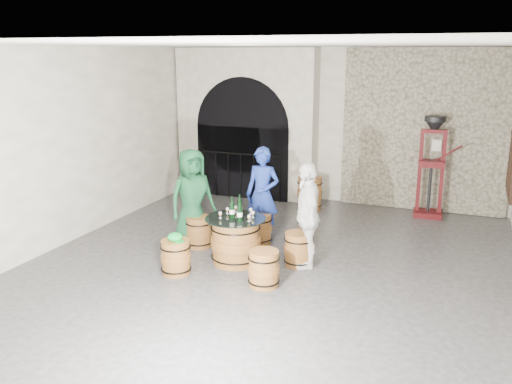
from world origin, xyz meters
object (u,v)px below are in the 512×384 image
at_px(barrel_stool_near_right, 264,269).
at_px(wine_bottle_right, 240,207).
at_px(person_green, 192,197).
at_px(barrel_stool_right, 298,249).
at_px(corking_press, 432,159).
at_px(side_barrel, 310,193).
at_px(wine_bottle_left, 232,210).
at_px(barrel_stool_near_left, 176,257).
at_px(wine_bottle_center, 240,212).
at_px(barrel_table, 236,241).
at_px(person_white, 307,215).
at_px(person_blue, 263,195).
at_px(barrel_stool_left, 199,232).
at_px(barrel_stool_far, 259,228).

relative_size(barrel_stool_near_right, wine_bottle_right, 1.56).
xyz_separation_m(barrel_stool_near_right, person_green, (-1.68, 1.14, 0.55)).
distance_m(barrel_stool_right, corking_press, 3.78).
bearing_deg(side_barrel, wine_bottle_left, -95.20).
xyz_separation_m(barrel_stool_near_left, person_green, (-0.36, 1.21, 0.55)).
height_order(wine_bottle_left, wine_bottle_center, same).
relative_size(barrel_table, person_green, 0.57).
bearing_deg(corking_press, barrel_stool_near_left, -130.03).
relative_size(barrel_stool_right, side_barrel, 0.75).
bearing_deg(corking_press, barrel_stool_near_right, -117.07).
xyz_separation_m(person_green, person_white, (2.02, -0.23, -0.01)).
distance_m(person_blue, wine_bottle_center, 1.22).
bearing_deg(person_white, barrel_stool_left, -117.52).
relative_size(person_white, side_barrel, 2.32).
bearing_deg(wine_bottle_left, barrel_stool_near_left, -130.60).
bearing_deg(barrel_stool_near_left, barrel_stool_far, 68.80).
xyz_separation_m(barrel_table, person_white, (1.03, 0.27, 0.44)).
xyz_separation_m(barrel_stool_right, wine_bottle_right, (-0.91, -0.10, 0.59)).
bearing_deg(barrel_stool_near_left, wine_bottle_left, 49.40).
distance_m(person_green, person_white, 2.03).
distance_m(barrel_stool_left, barrel_stool_far, 1.00).
relative_size(person_blue, wine_bottle_right, 4.91).
bearing_deg(wine_bottle_center, barrel_table, 135.65).
distance_m(person_white, wine_bottle_left, 1.12).
distance_m(person_blue, wine_bottle_left, 1.12).
bearing_deg(barrel_stool_right, wine_bottle_left, -164.42).
bearing_deg(corking_press, barrel_stool_right, -119.44).
xyz_separation_m(barrel_table, wine_bottle_center, (0.12, -0.12, 0.49)).
height_order(barrel_stool_near_left, corking_press, corking_press).
distance_m(barrel_stool_near_right, barrel_stool_near_left, 1.33).
relative_size(barrel_table, barrel_stool_near_left, 1.80).
relative_size(person_green, wine_bottle_center, 4.93).
distance_m(barrel_stool_near_left, wine_bottle_left, 1.07).
distance_m(wine_bottle_right, side_barrel, 3.07).
height_order(barrel_stool_far, wine_bottle_center, wine_bottle_center).
distance_m(barrel_stool_near_left, wine_bottle_center, 1.12).
bearing_deg(barrel_stool_far, barrel_stool_left, -148.79).
xyz_separation_m(barrel_stool_left, barrel_stool_near_left, (0.22, -1.13, 0.00)).
bearing_deg(person_green, wine_bottle_left, -84.63).
distance_m(barrel_stool_left, person_white, 1.96).
height_order(wine_bottle_right, side_barrel, wine_bottle_right).
bearing_deg(barrel_stool_near_right, barrel_table, 137.35).
bearing_deg(person_white, person_blue, -151.82).
xyz_separation_m(wine_bottle_center, side_barrel, (0.13, 3.28, -0.50)).
relative_size(barrel_stool_left, wine_bottle_center, 1.56).
bearing_deg(barrel_stool_left, wine_bottle_left, -29.35).
xyz_separation_m(barrel_stool_far, wine_bottle_left, (-0.06, -0.97, 0.59)).
relative_size(person_green, person_white, 1.02).
bearing_deg(barrel_stool_far, person_blue, 89.24).
bearing_deg(corking_press, wine_bottle_center, -126.74).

